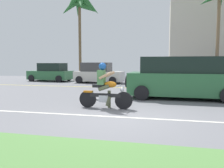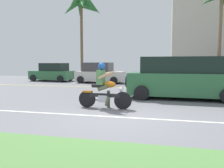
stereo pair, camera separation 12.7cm
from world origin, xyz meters
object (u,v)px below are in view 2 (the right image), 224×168
object	(u,v)px
suv_nearby	(182,78)
parked_car_0	(53,73)
palm_tree_2	(221,2)
parked_car_2	(174,74)
motorcyclist	(104,89)
palm_tree_0	(82,8)
parked_car_1	(100,73)

from	to	relation	value
suv_nearby	parked_car_0	world-z (taller)	suv_nearby
parked_car_0	palm_tree_2	bearing A→B (deg)	16.50
parked_car_0	parked_car_2	xyz separation A→B (m)	(10.32, 0.41, -0.05)
motorcyclist	palm_tree_0	size ratio (longest dim) A/B	0.22
parked_car_1	parked_car_0	bearing A→B (deg)	170.28
palm_tree_0	palm_tree_2	distance (m)	13.25
parked_car_2	parked_car_1	bearing A→B (deg)	-168.40
parked_car_1	palm_tree_2	distance (m)	12.62
suv_nearby	palm_tree_2	world-z (taller)	palm_tree_2
parked_car_1	palm_tree_0	world-z (taller)	palm_tree_0
palm_tree_2	motorcyclist	bearing A→B (deg)	-114.17
parked_car_0	parked_car_2	size ratio (longest dim) A/B	0.86
motorcyclist	parked_car_0	distance (m)	13.10
parked_car_2	palm_tree_2	distance (m)	8.37
parked_car_0	parked_car_2	distance (m)	10.32
motorcyclist	palm_tree_0	bearing A→B (deg)	113.46
motorcyclist	suv_nearby	size ratio (longest dim) A/B	0.39
parked_car_0	palm_tree_2	size ratio (longest dim) A/B	0.46
suv_nearby	parked_car_1	world-z (taller)	suv_nearby
parked_car_1	parked_car_2	size ratio (longest dim) A/B	0.88
motorcyclist	palm_tree_2	distance (m)	17.49
parked_car_0	parked_car_2	bearing A→B (deg)	2.27
parked_car_2	suv_nearby	bearing A→B (deg)	-89.24
parked_car_0	palm_tree_0	size ratio (longest dim) A/B	0.44
suv_nearby	parked_car_0	bearing A→B (deg)	143.57
suv_nearby	parked_car_1	bearing A→B (deg)	130.39
motorcyclist	parked_car_2	bearing A→B (deg)	76.35
suv_nearby	parked_car_2	world-z (taller)	suv_nearby
parked_car_1	motorcyclist	bearing A→B (deg)	-72.63
palm_tree_0	palm_tree_2	world-z (taller)	palm_tree_0
parked_car_2	palm_tree_2	world-z (taller)	palm_tree_2
motorcyclist	parked_car_1	bearing A→B (deg)	107.37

